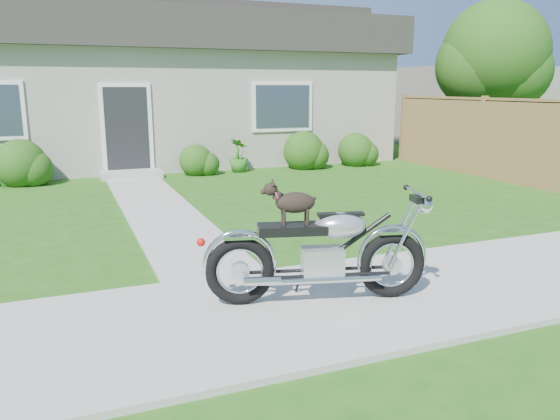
% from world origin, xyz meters
% --- Properties ---
extents(ground, '(80.00, 80.00, 0.00)m').
position_xyz_m(ground, '(0.00, 0.00, 0.00)').
color(ground, '#235114').
rests_on(ground, ground).
extents(sidewalk, '(24.00, 2.20, 0.04)m').
position_xyz_m(sidewalk, '(0.00, 0.00, 0.02)').
color(sidewalk, '#9E9B93').
rests_on(sidewalk, ground).
extents(walkway, '(1.20, 8.00, 0.03)m').
position_xyz_m(walkway, '(-1.50, 5.00, 0.01)').
color(walkway, '#9E9B93').
rests_on(walkway, ground).
extents(house, '(12.60, 7.03, 4.50)m').
position_xyz_m(house, '(-0.00, 11.99, 2.16)').
color(house, '#A8A298').
rests_on(house, ground).
extents(fence, '(0.12, 6.62, 1.90)m').
position_xyz_m(fence, '(6.30, 5.75, 0.94)').
color(fence, '#895F3D').
rests_on(fence, ground).
extents(tree_near, '(2.95, 2.94, 4.50)m').
position_xyz_m(tree_near, '(8.66, 7.91, 2.89)').
color(tree_near, '#3D2B1C').
rests_on(tree_near, ground).
extents(tree_far, '(3.06, 3.06, 4.69)m').
position_xyz_m(tree_far, '(10.50, 10.04, 3.01)').
color(tree_far, '#3D2B1C').
rests_on(tree_far, ground).
extents(shrub_row, '(10.36, 1.09, 1.09)m').
position_xyz_m(shrub_row, '(-0.07, 8.50, 0.42)').
color(shrub_row, '#254D14').
rests_on(shrub_row, ground).
extents(potted_plant_left, '(0.79, 0.69, 0.86)m').
position_xyz_m(potted_plant_left, '(-4.13, 8.55, 0.43)').
color(potted_plant_left, '#1E5F19').
rests_on(potted_plant_left, ground).
extents(potted_plant_right, '(0.65, 0.65, 0.85)m').
position_xyz_m(potted_plant_right, '(1.14, 8.55, 0.43)').
color(potted_plant_right, '#2F701F').
rests_on(potted_plant_right, ground).
extents(motorcycle_with_dog, '(2.18, 0.86, 1.19)m').
position_xyz_m(motorcycle_with_dog, '(-0.73, 0.02, 0.56)').
color(motorcycle_with_dog, black).
rests_on(motorcycle_with_dog, sidewalk).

